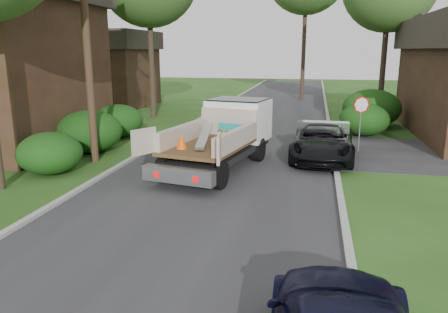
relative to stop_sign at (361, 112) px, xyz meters
name	(u,v)px	position (x,y,z in m)	size (l,w,h in m)	color
ground	(191,215)	(-5.20, -9.00, -1.78)	(120.00, 120.00, 0.00)	#244513
road	(247,142)	(-5.20, 1.00, -1.77)	(8.00, 90.00, 0.02)	#28282B
curb_left	(168,138)	(-9.30, 1.00, -1.72)	(0.20, 90.00, 0.12)	#9E9E99
curb_right	(332,145)	(-1.10, 1.00, -1.72)	(0.20, 90.00, 0.12)	#9E9E99
stop_sign	(361,112)	(0.00, 0.00, 0.00)	(0.71, 0.32, 2.48)	slate
utility_pole	(86,30)	(-10.68, -4.02, 3.40)	(2.42, 1.25, 10.00)	#382619
house_left_far	(103,68)	(-18.70, 13.00, 1.27)	(7.56, 7.56, 6.00)	#352115
hedge_left_a	(50,153)	(-11.40, -6.00, -1.01)	(2.34, 2.34, 1.53)	#173B0D
hedge_left_b	(89,131)	(-11.70, -2.50, -0.84)	(2.86, 2.86, 1.87)	#173B0D
hedge_left_c	(118,121)	(-12.00, 1.00, -0.93)	(2.60, 2.60, 1.70)	#173B0D
hedge_right_a	(364,120)	(0.60, 4.00, -0.93)	(2.60, 2.60, 1.70)	#173B0D
hedge_right_b	(372,108)	(1.30, 7.00, -0.67)	(3.38, 3.38, 2.21)	#173B0D
flatbed_truck	(227,130)	(-5.32, -3.28, -0.43)	(3.90, 6.91, 2.47)	black
black_pickup	(323,141)	(-1.60, -1.69, -1.04)	(2.45, 5.32, 1.48)	black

